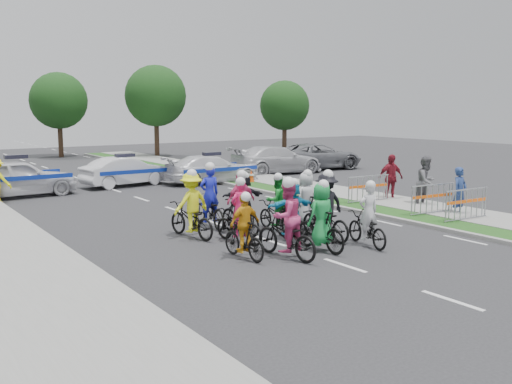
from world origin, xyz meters
TOP-DOWN VIEW (x-y plane):
  - ground at (0.00, 0.00)m, footprint 90.00×90.00m
  - curb_right at (5.10, 5.00)m, footprint 0.20×60.00m
  - grass_strip at (5.80, 5.00)m, footprint 1.20×60.00m
  - sidewalk_right at (7.60, 5.00)m, footprint 2.40×60.00m
  - sidewalk_left at (-6.50, 5.00)m, footprint 3.00×60.00m
  - rider_0 at (1.84, 1.11)m, footprint 0.96×1.85m
  - rider_1 at (0.45, 1.40)m, footprint 0.81×1.81m
  - rider_2 at (-0.73, 1.34)m, footprint 0.95×2.08m
  - rider_3 at (-1.63, 1.86)m, footprint 0.87×1.63m
  - rider_4 at (1.41, 2.31)m, footprint 1.12×1.97m
  - rider_5 at (0.58, 2.79)m, footprint 1.45×1.73m
  - rider_6 at (-0.81, 3.36)m, footprint 0.95×1.89m
  - rider_7 at (1.81, 3.67)m, footprint 0.85×1.82m
  - rider_8 at (0.95, 4.01)m, footprint 0.76×1.76m
  - rider_9 at (-0.21, 4.23)m, footprint 0.99×1.86m
  - rider_10 at (-1.61, 4.66)m, footprint 1.19×2.04m
  - rider_11 at (0.55, 5.19)m, footprint 1.42×1.69m
  - rider_12 at (-0.47, 5.62)m, footprint 0.85×2.06m
  - police_car_0 at (-4.02, 15.45)m, footprint 4.85×2.26m
  - police_car_1 at (0.98, 16.11)m, footprint 4.36×2.08m
  - police_car_2 at (4.88, 14.68)m, footprint 4.92×2.42m
  - civilian_sedan at (9.92, 16.13)m, footprint 5.58×2.64m
  - civilian_suv at (13.28, 16.60)m, footprint 5.91×3.27m
  - spectator_0 at (7.54, 2.36)m, footprint 0.64×0.44m
  - spectator_1 at (8.11, 4.25)m, footprint 1.01×0.83m
  - spectator_2 at (8.04, 5.94)m, footprint 1.18×0.72m
  - barrier_0 at (6.70, 1.49)m, footprint 2.03×0.62m
  - barrier_1 at (6.70, 2.83)m, footprint 2.04×0.67m
  - barrier_2 at (6.70, 5.84)m, footprint 2.04×0.67m
  - cone_0 at (4.33, 7.86)m, footprint 0.40×0.40m
  - cone_1 at (6.29, 13.30)m, footprint 0.40×0.40m
  - tree_1 at (9.00, 30.00)m, footprint 4.55×4.55m
  - tree_2 at (18.00, 26.00)m, footprint 3.85×3.85m
  - tree_4 at (3.00, 34.00)m, footprint 4.20×4.20m

SIDE VIEW (x-z plane):
  - ground at x=0.00m, z-range 0.00..0.00m
  - grass_strip at x=5.80m, z-range 0.00..0.11m
  - curb_right at x=5.10m, z-range 0.00..0.12m
  - sidewalk_right at x=7.60m, z-range 0.00..0.13m
  - sidewalk_left at x=-6.50m, z-range 0.00..0.13m
  - cone_0 at x=4.33m, z-range -0.01..0.69m
  - cone_1 at x=6.29m, z-range -0.01..0.69m
  - barrier_0 at x=6.70m, z-range 0.00..1.12m
  - barrier_1 at x=6.70m, z-range 0.00..1.12m
  - barrier_2 at x=6.70m, z-range 0.00..1.12m
  - rider_0 at x=1.84m, z-range -0.30..1.49m
  - rider_6 at x=-0.81m, z-range -0.31..1.53m
  - rider_3 at x=-1.63m, z-range -0.19..1.50m
  - rider_8 at x=0.95m, z-range -0.23..1.56m
  - rider_12 at x=-0.47m, z-range -0.35..1.70m
  - police_car_2 at x=4.88m, z-range 0.00..1.38m
  - police_car_1 at x=0.98m, z-range 0.00..1.38m
  - rider_7 at x=1.81m, z-range -0.21..1.66m
  - rider_11 at x=0.55m, z-range -0.13..1.59m
  - rider_1 at x=0.45m, z-range -0.21..1.68m
  - rider_9 at x=-0.21m, z-range -0.22..1.70m
  - rider_5 at x=0.58m, z-range -0.14..1.64m
  - rider_2 at x=-0.73m, z-range -0.27..1.78m
  - rider_10 at x=-1.61m, z-range -0.23..1.77m
  - rider_4 at x=1.41m, z-range -0.23..1.77m
  - civilian_suv at x=13.28m, z-range 0.00..1.56m
  - civilian_sedan at x=9.92m, z-range 0.00..1.57m
  - police_car_0 at x=-4.02m, z-range 0.00..1.61m
  - spectator_0 at x=7.54m, z-range 0.00..1.69m
  - spectator_2 at x=8.04m, z-range 0.00..1.87m
  - spectator_1 at x=8.11m, z-range 0.00..1.91m
  - tree_2 at x=18.00m, z-range 0.95..6.72m
  - tree_4 at x=3.00m, z-range 1.04..7.34m
  - tree_1 at x=9.00m, z-range 1.12..7.95m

